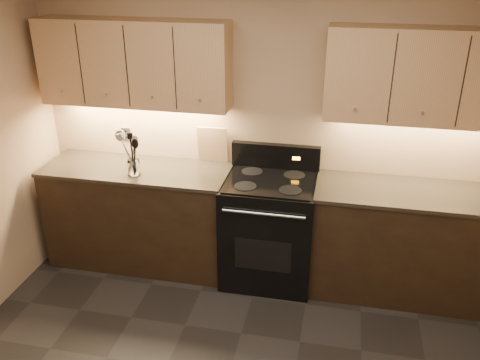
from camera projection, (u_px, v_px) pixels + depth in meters
The scene contains 14 objects.
wall_back at pixel (268, 124), 4.30m from camera, with size 4.00×0.04×2.60m, color tan.
counter_left at pixel (140, 215), 4.58m from camera, with size 1.62×0.62×0.93m.
counter_right at pixel (402, 242), 4.16m from camera, with size 1.46×0.62×0.93m.
stove at pixel (269, 228), 4.34m from camera, with size 0.76×0.68×1.14m.
upper_cab_left at pixel (134, 63), 4.16m from camera, with size 1.60×0.30×0.70m, color tan.
upper_cab_right at pixel (425, 76), 3.73m from camera, with size 1.44×0.30×0.70m, color tan.
outlet_plate at pixel (126, 134), 4.61m from camera, with size 0.09×0.01×0.12m, color #B2B5BA.
utensil_crock at pixel (134, 168), 4.23m from camera, with size 0.13×0.13×0.13m.
cutting_board at pixel (213, 144), 4.44m from camera, with size 0.26×0.02×0.33m, color tan.
wooden_spoon at pixel (129, 154), 4.19m from camera, with size 0.06×0.06×0.32m, color tan, non-canonical shape.
black_spoon at pixel (133, 155), 4.20m from camera, with size 0.06×0.06×0.31m, color black, non-canonical shape.
black_turner at pixel (133, 154), 4.16m from camera, with size 0.08×0.08×0.36m, color black, non-canonical shape.
steel_spatula at pixel (136, 151), 4.18m from camera, with size 0.08×0.08×0.38m, color silver, non-canonical shape.
steel_skimmer at pixel (133, 154), 4.15m from camera, with size 0.09×0.09×0.36m, color silver, non-canonical shape.
Camera 1 is at (0.61, -2.06, 2.66)m, focal length 38.00 mm.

